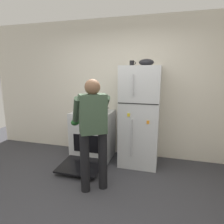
# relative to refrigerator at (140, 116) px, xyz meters

# --- Properties ---
(ground) EXTENTS (8.00, 8.00, 0.00)m
(ground) POSITION_rel_refrigerator_xyz_m (-0.39, -1.57, -0.90)
(ground) COLOR #38383D
(kitchen_wall_back) EXTENTS (6.00, 0.10, 2.70)m
(kitchen_wall_back) POSITION_rel_refrigerator_xyz_m (-0.39, 0.38, 0.45)
(kitchen_wall_back) COLOR silver
(kitchen_wall_back) RESTS_ON ground
(refrigerator) EXTENTS (0.68, 0.72, 1.79)m
(refrigerator) POSITION_rel_refrigerator_xyz_m (0.00, 0.00, 0.00)
(refrigerator) COLOR silver
(refrigerator) RESTS_ON ground
(stove_range) EXTENTS (0.76, 1.24, 0.94)m
(stove_range) POSITION_rel_refrigerator_xyz_m (-0.92, -0.02, -0.44)
(stove_range) COLOR silver
(stove_range) RESTS_ON ground
(person_cook) EXTENTS (0.66, 0.70, 1.60)m
(person_cook) POSITION_rel_refrigerator_xyz_m (-0.53, -1.01, 0.06)
(person_cook) COLOR black
(person_cook) RESTS_ON ground
(red_pot) EXTENTS (0.35, 0.25, 0.11)m
(red_pot) POSITION_rel_refrigerator_xyz_m (-0.76, -0.05, 0.10)
(red_pot) COLOR #236638
(red_pot) RESTS_ON stove_range
(coffee_mug) EXTENTS (0.11, 0.08, 0.10)m
(coffee_mug) POSITION_rel_refrigerator_xyz_m (-0.18, 0.05, 0.94)
(coffee_mug) COLOR black
(coffee_mug) RESTS_ON refrigerator
(mixing_bowl) EXTENTS (0.26, 0.26, 0.12)m
(mixing_bowl) POSITION_rel_refrigerator_xyz_m (0.08, 0.00, 0.95)
(mixing_bowl) COLOR black
(mixing_bowl) RESTS_ON refrigerator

